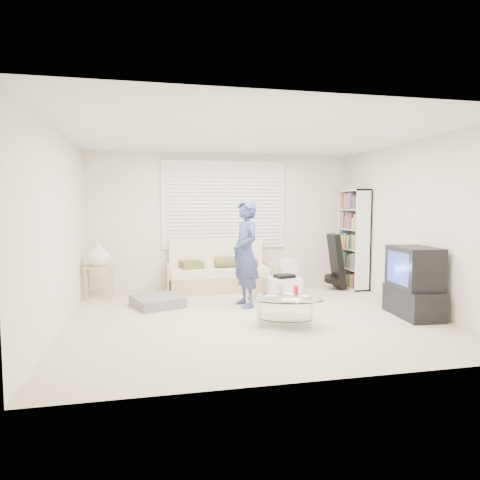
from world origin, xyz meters
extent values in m
plane|color=#C4B798|center=(0.00, 0.00, 0.00)|extent=(5.00, 5.00, 0.00)
cube|color=silver|center=(0.00, 2.25, 1.25)|extent=(5.00, 0.02, 2.50)
cube|color=silver|center=(0.00, -2.25, 1.25)|extent=(5.00, 0.02, 2.50)
cube|color=silver|center=(-2.50, 0.00, 1.25)|extent=(0.02, 4.50, 2.50)
cube|color=silver|center=(2.50, 0.00, 1.25)|extent=(0.02, 4.50, 2.50)
cube|color=white|center=(0.00, 0.00, 2.50)|extent=(5.00, 4.50, 0.02)
cube|color=white|center=(0.00, 2.22, 1.55)|extent=(2.32, 0.06, 1.62)
cube|color=black|center=(0.00, 2.21, 1.55)|extent=(2.20, 0.01, 1.50)
cube|color=silver|center=(0.00, 2.18, 1.55)|extent=(2.16, 0.04, 1.50)
cube|color=silver|center=(0.00, 2.20, 1.55)|extent=(2.32, 0.08, 1.62)
cube|color=tan|center=(-0.17, 1.83, 0.14)|extent=(1.81, 0.72, 0.29)
cube|color=beige|center=(-0.17, 1.81, 0.36)|extent=(1.74, 0.67, 0.14)
cube|color=beige|center=(-0.17, 2.12, 0.63)|extent=(1.74, 0.20, 0.56)
cube|color=tan|center=(-1.07, 1.83, 0.25)|extent=(0.05, 0.72, 0.51)
cube|color=tan|center=(0.74, 1.83, 0.25)|extent=(0.05, 0.72, 0.51)
cube|color=brown|center=(-0.67, 1.78, 0.50)|extent=(0.43, 0.43, 0.13)
cylinder|color=brown|center=(-0.03, 1.75, 0.53)|extent=(0.45, 0.20, 0.20)
cube|color=#4B3225|center=(0.37, 1.81, 0.49)|extent=(0.38, 0.38, 0.11)
cube|color=slate|center=(-1.28, 0.87, 0.08)|extent=(0.87, 0.87, 0.15)
cube|color=tan|center=(-2.22, 1.70, 0.52)|extent=(0.47, 0.38, 0.04)
cube|color=tan|center=(-2.41, 1.56, 0.26)|extent=(0.04, 0.04, 0.51)
cube|color=tan|center=(-2.03, 1.56, 0.26)|extent=(0.04, 0.04, 0.51)
cube|color=tan|center=(-2.41, 1.84, 0.26)|extent=(0.04, 0.04, 0.51)
cube|color=tan|center=(-2.03, 1.84, 0.26)|extent=(0.04, 0.04, 0.51)
imported|color=white|center=(-2.22, 1.70, 0.74)|extent=(0.38, 0.38, 0.40)
cube|color=white|center=(2.33, 1.60, 0.91)|extent=(0.29, 0.77, 1.83)
cube|color=black|center=(1.96, 1.52, 0.52)|extent=(0.27, 0.36, 1.01)
cylinder|color=black|center=(1.92, 1.52, 0.19)|extent=(0.36, 0.37, 0.15)
cylinder|color=white|center=(1.09, 1.70, 0.01)|extent=(0.25, 0.25, 0.03)
cylinder|color=white|center=(1.09, 1.70, 0.17)|extent=(0.03, 0.03, 0.31)
cylinder|color=white|center=(1.09, 1.70, 0.43)|extent=(0.37, 0.15, 0.37)
cylinder|color=white|center=(1.09, 1.70, 0.43)|extent=(0.10, 0.07, 0.09)
cube|color=white|center=(0.82, 1.07, 0.17)|extent=(0.61, 0.48, 0.33)
cube|color=black|center=(0.82, 1.07, 0.36)|extent=(0.36, 0.29, 0.06)
cube|color=black|center=(2.20, -0.46, 0.20)|extent=(0.54, 0.93, 0.40)
cube|color=black|center=(2.20, -0.46, 0.69)|extent=(0.55, 0.78, 0.58)
cube|color=#556AEF|center=(1.96, -0.44, 0.69)|extent=(0.06, 0.57, 0.44)
ellipsoid|color=silver|center=(0.31, -0.52, 0.36)|extent=(1.14, 0.92, 0.02)
ellipsoid|color=silver|center=(0.31, -0.52, 0.11)|extent=(0.87, 0.70, 0.01)
cylinder|color=silver|center=(-0.08, -0.59, 0.17)|extent=(0.03, 0.03, 0.34)
cylinder|color=silver|center=(0.56, -0.82, 0.17)|extent=(0.03, 0.03, 0.34)
cylinder|color=silver|center=(0.05, -0.22, 0.17)|extent=(0.03, 0.03, 0.34)
cylinder|color=silver|center=(0.69, -0.45, 0.17)|extent=(0.03, 0.03, 0.34)
cube|color=white|center=(0.10, -0.52, 0.38)|extent=(0.14, 0.10, 0.04)
cube|color=white|center=(0.38, -0.45, 0.38)|extent=(0.16, 0.16, 0.04)
cube|color=white|center=(0.53, -0.65, 0.38)|extent=(0.16, 0.16, 0.04)
cylinder|color=silver|center=(0.29, -0.35, 0.42)|extent=(0.06, 0.06, 0.11)
cylinder|color=red|center=(0.49, -0.40, 0.43)|extent=(0.06, 0.06, 0.12)
cube|color=black|center=(0.09, -0.33, 0.38)|extent=(0.07, 0.16, 0.02)
cube|color=white|center=(0.34, -0.70, 0.37)|extent=(0.31, 0.33, 0.01)
cube|color=tan|center=(0.29, -0.71, 0.38)|extent=(0.23, 0.28, 0.01)
imported|color=navy|center=(0.04, 0.60, 0.82)|extent=(0.50, 0.66, 1.63)
camera|label=1|loc=(-1.41, -5.69, 1.57)|focal=32.00mm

